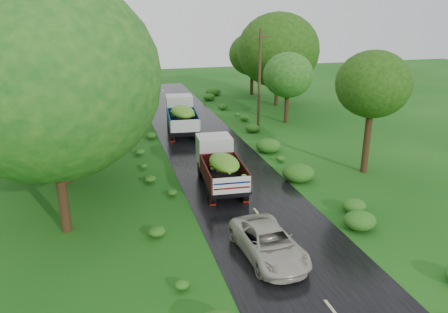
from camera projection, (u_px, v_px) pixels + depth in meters
name	position (u px, v px, depth m)	size (l,w,h in m)	color
ground	(290.00, 255.00, 19.10)	(120.00, 120.00, 0.00)	#11490F
road	(253.00, 207.00, 23.64)	(6.50, 80.00, 0.02)	black
road_lines	(247.00, 199.00, 24.55)	(0.12, 69.60, 0.00)	#BFB78C
truck_near	(220.00, 163.00, 26.03)	(2.57, 6.26, 2.58)	black
truck_far	(181.00, 114.00, 37.10)	(2.93, 6.80, 2.78)	black
car	(269.00, 243.00, 18.75)	(2.20, 4.78, 1.33)	beige
utility_pole	(259.00, 80.00, 36.34)	(1.50, 0.24, 8.54)	#382616
trees_left	(65.00, 57.00, 32.33)	(5.99, 35.54, 9.36)	black
trees_right	(283.00, 59.00, 42.65)	(5.57, 29.93, 7.74)	black
shrubs	(213.00, 150.00, 31.72)	(11.90, 44.00, 0.70)	#245814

